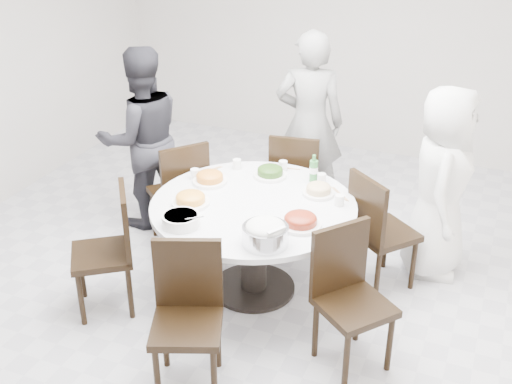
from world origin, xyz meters
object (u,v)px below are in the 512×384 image
at_px(chair_nw, 178,191).
at_px(rice_bowl, 265,235).
at_px(chair_n, 297,180).
at_px(chair_sw, 101,252).
at_px(diner_middle, 309,123).
at_px(soup_bowl, 181,220).
at_px(chair_se, 355,303).
at_px(diner_right, 441,183).
at_px(diner_left, 142,139).
at_px(dining_table, 253,248).
at_px(beverage_bottle, 314,168).
at_px(chair_ne, 384,230).
at_px(chair_s, 187,324).

xyz_separation_m(chair_nw, rice_bowl, (1.17, -0.94, 0.34)).
bearing_deg(chair_n, rice_bowl, 92.68).
relative_size(chair_sw, rice_bowl, 3.16).
bearing_deg(chair_sw, diner_middle, 121.76).
height_order(diner_middle, soup_bowl, diner_middle).
bearing_deg(chair_se, diner_right, 25.81).
bearing_deg(diner_left, chair_nw, 109.41).
height_order(dining_table, diner_right, diner_right).
xyz_separation_m(chair_nw, soup_bowl, (0.55, -0.93, 0.31)).
bearing_deg(chair_n, chair_sw, 52.59).
height_order(soup_bowl, beverage_bottle, beverage_bottle).
bearing_deg(chair_ne, rice_bowl, 97.39).
distance_m(diner_left, soup_bowl, 1.49).
xyz_separation_m(diner_middle, rice_bowl, (0.34, -1.94, -0.04)).
height_order(chair_nw, diner_left, diner_left).
bearing_deg(diner_right, chair_s, 142.38).
bearing_deg(diner_left, chair_s, 80.42).
bearing_deg(beverage_bottle, soup_bowl, -121.70).
height_order(chair_ne, chair_n, same).
distance_m(diner_middle, diner_left, 1.50).
bearing_deg(chair_s, dining_table, 69.53).
relative_size(dining_table, chair_se, 1.58).
relative_size(chair_sw, beverage_bottle, 4.32).
bearing_deg(dining_table, diner_right, 33.94).
distance_m(chair_se, rice_bowl, 0.71).
relative_size(chair_s, beverage_bottle, 4.32).
bearing_deg(diner_middle, chair_s, 76.70).
distance_m(chair_s, soup_bowl, 0.78).
bearing_deg(dining_table, soup_bowl, -124.82).
bearing_deg(diner_left, dining_table, 106.94).
relative_size(chair_n, rice_bowl, 3.16).
height_order(chair_sw, chair_s, same).
relative_size(dining_table, chair_nw, 1.58).
height_order(dining_table, chair_nw, chair_nw).
distance_m(chair_nw, diner_right, 2.15).
xyz_separation_m(chair_ne, chair_sw, (-1.80, -1.08, 0.00)).
bearing_deg(chair_se, chair_sw, 131.88).
relative_size(chair_ne, rice_bowl, 3.16).
bearing_deg(rice_bowl, dining_table, 120.43).
distance_m(chair_s, diner_left, 2.22).
distance_m(diner_middle, soup_bowl, 1.95).
height_order(chair_se, diner_left, diner_left).
relative_size(chair_n, chair_nw, 1.00).
bearing_deg(dining_table, rice_bowl, -59.57).
distance_m(chair_n, chair_nw, 1.04).
bearing_deg(rice_bowl, chair_ne, 57.79).
bearing_deg(chair_se, beverage_bottle, 69.61).
height_order(chair_nw, diner_right, diner_right).
bearing_deg(chair_s, beverage_bottle, 59.15).
distance_m(chair_nw, diner_left, 0.58).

